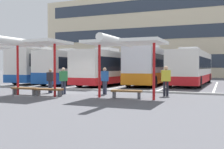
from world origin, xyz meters
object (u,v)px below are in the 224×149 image
(coach_bus_0, at_px, (48,66))
(bench_1, at_px, (25,89))
(waiting_shelter_1, at_px, (33,44))
(waiting_passenger_3, at_px, (166,79))
(coach_bus_4, at_px, (192,68))
(coach_bus_3, at_px, (152,67))
(waiting_shelter_2, at_px, (124,43))
(waiting_passenger_0, at_px, (50,79))
(coach_bus_1, at_px, (79,68))
(coach_bus_2, at_px, (114,68))
(bench_2, at_px, (49,90))
(waiting_passenger_1, at_px, (63,79))
(bench_3, at_px, (127,92))
(waiting_passenger_2, at_px, (105,79))

(coach_bus_0, height_order, bench_1, coach_bus_0)
(waiting_shelter_1, xyz_separation_m, bench_1, (-0.90, 0.36, -2.68))
(waiting_passenger_3, bearing_deg, coach_bus_4, 88.29)
(coach_bus_3, distance_m, waiting_shelter_2, 12.63)
(waiting_passenger_0, height_order, waiting_passenger_3, waiting_passenger_3)
(coach_bus_4, relative_size, waiting_passenger_0, 7.44)
(coach_bus_1, xyz_separation_m, coach_bus_2, (4.15, -0.35, 0.03))
(coach_bus_1, distance_m, waiting_shelter_1, 12.63)
(coach_bus_1, height_order, coach_bus_4, coach_bus_1)
(bench_2, distance_m, waiting_shelter_2, 5.24)
(coach_bus_0, relative_size, waiting_passenger_1, 6.86)
(coach_bus_0, distance_m, coach_bus_3, 11.35)
(coach_bus_1, distance_m, bench_3, 14.35)
(bench_3, distance_m, waiting_passenger_3, 2.70)
(coach_bus_4, bearing_deg, bench_1, -122.01)
(coach_bus_0, relative_size, coach_bus_4, 0.98)
(coach_bus_0, height_order, waiting_shelter_2, coach_bus_0)
(coach_bus_2, distance_m, waiting_passenger_2, 9.66)
(bench_2, height_order, bench_3, same)
(bench_3, bearing_deg, waiting_passenger_2, 142.66)
(coach_bus_3, relative_size, bench_2, 6.55)
(coach_bus_2, xyz_separation_m, waiting_passenger_1, (0.61, -10.03, -0.64))
(coach_bus_0, bearing_deg, bench_1, -60.42)
(coach_bus_1, xyz_separation_m, coach_bus_3, (7.61, 1.06, 0.14))
(coach_bus_2, xyz_separation_m, waiting_shelter_2, (5.00, -11.06, 1.34))
(waiting_shelter_1, relative_size, bench_1, 2.42)
(coach_bus_3, distance_m, waiting_passenger_1, 11.81)
(coach_bus_1, xyz_separation_m, waiting_passenger_2, (7.19, -9.50, -0.61))
(coach_bus_2, height_order, waiting_passenger_3, coach_bus_2)
(coach_bus_4, distance_m, bench_2, 15.12)
(waiting_passenger_1, bearing_deg, coach_bus_2, 93.50)
(coach_bus_1, height_order, bench_1, coach_bus_1)
(coach_bus_0, height_order, waiting_passenger_3, coach_bus_0)
(bench_2, bearing_deg, coach_bus_4, 63.92)
(coach_bus_0, relative_size, waiting_shelter_2, 2.40)
(waiting_shelter_1, xyz_separation_m, waiting_shelter_2, (5.44, 0.58, -0.08))
(coach_bus_2, xyz_separation_m, bench_3, (5.00, -10.63, -1.27))
(bench_2, bearing_deg, coach_bus_3, 76.74)
(coach_bus_1, relative_size, waiting_passenger_1, 7.57)
(bench_3, xyz_separation_m, waiting_passenger_0, (-5.61, 0.97, 0.55))
(coach_bus_1, bearing_deg, waiting_shelter_1, -72.84)
(waiting_passenger_1, bearing_deg, bench_1, -147.23)
(bench_1, height_order, waiting_passenger_1, waiting_passenger_1)
(coach_bus_4, xyz_separation_m, waiting_passenger_0, (-7.70, -11.85, -0.70))
(coach_bus_0, bearing_deg, waiting_shelter_2, -41.09)
(coach_bus_0, xyz_separation_m, bench_2, (8.26, -11.44, -1.45))
(waiting_shelter_1, distance_m, waiting_passenger_3, 8.02)
(waiting_passenger_1, height_order, waiting_passenger_3, waiting_passenger_3)
(coach_bus_0, height_order, waiting_passenger_0, coach_bus_0)
(waiting_passenger_0, height_order, waiting_passenger_1, waiting_passenger_1)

